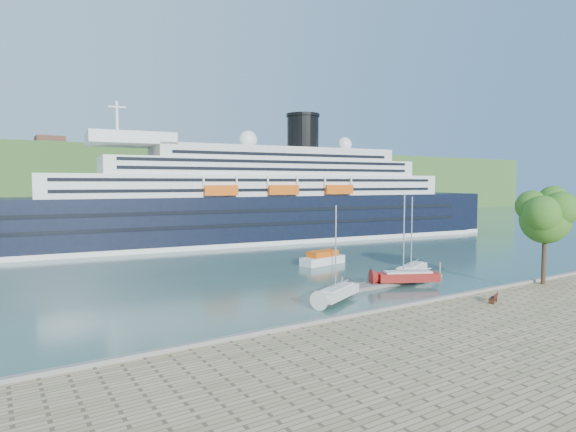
# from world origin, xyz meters

# --- Properties ---
(ground) EXTENTS (400.00, 400.00, 0.00)m
(ground) POSITION_xyz_m (0.00, 0.00, 0.00)
(ground) COLOR #30574E
(ground) RESTS_ON ground
(far_hillside) EXTENTS (400.00, 50.00, 24.00)m
(far_hillside) POSITION_xyz_m (0.00, 145.00, 12.00)
(far_hillside) COLOR #375B24
(far_hillside) RESTS_ON ground
(quay_coping) EXTENTS (220.00, 0.50, 0.30)m
(quay_coping) POSITION_xyz_m (0.00, -0.20, 1.15)
(quay_coping) COLOR slate
(quay_coping) RESTS_ON promenade
(cruise_ship) EXTENTS (122.73, 31.05, 27.29)m
(cruise_ship) POSITION_xyz_m (8.94, 58.02, 13.64)
(cruise_ship) COLOR black
(cruise_ship) RESTS_ON ground
(park_bench) EXTENTS (1.70, 1.21, 1.01)m
(park_bench) POSITION_xyz_m (2.81, -3.63, 1.50)
(park_bench) COLOR #432113
(park_bench) RESTS_ON promenade
(promenade_tree) EXTENTS (7.14, 7.14, 11.83)m
(promenade_tree) POSITION_xyz_m (14.89, -1.50, 6.92)
(promenade_tree) COLOR #265F19
(promenade_tree) RESTS_ON promenade
(floating_pontoon) EXTENTS (19.75, 3.56, 0.44)m
(floating_pontoon) POSITION_xyz_m (2.65, 11.09, 0.22)
(floating_pontoon) COLOR gray
(floating_pontoon) RESTS_ON ground
(sailboat_white_near) EXTENTS (7.54, 5.12, 9.55)m
(sailboat_white_near) POSITION_xyz_m (-6.89, 7.63, 4.77)
(sailboat_white_near) COLOR silver
(sailboat_white_near) RESTS_ON ground
(sailboat_red) EXTENTS (8.25, 5.52, 10.43)m
(sailboat_red) POSITION_xyz_m (5.02, 9.31, 5.22)
(sailboat_red) COLOR maroon
(sailboat_red) RESTS_ON ground
(sailboat_white_far) EXTENTS (7.90, 5.41, 10.02)m
(sailboat_white_far) POSITION_xyz_m (9.39, 12.74, 5.01)
(sailboat_white_far) COLOR silver
(sailboat_white_far) RESTS_ON ground
(tender_launch) EXTENTS (7.80, 3.83, 2.06)m
(tender_launch) POSITION_xyz_m (5.34, 26.93, 1.03)
(tender_launch) COLOR #DE520D
(tender_launch) RESTS_ON ground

